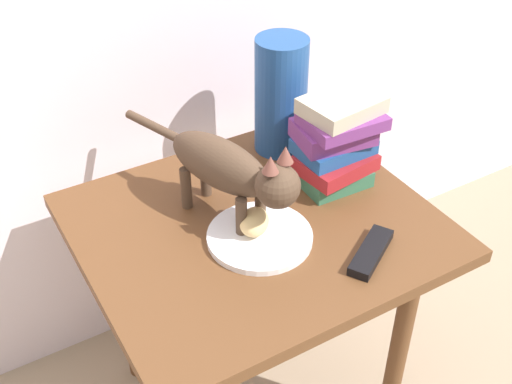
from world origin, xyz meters
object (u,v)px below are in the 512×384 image
object	(u,v)px
bread_roll	(254,222)
tv_remote	(371,252)
side_table	(256,253)
green_vase	(281,96)
book_stack	(336,141)
cat	(230,169)
plate	(260,237)

from	to	relation	value
bread_roll	tv_remote	size ratio (longest dim) A/B	0.53
side_table	green_vase	bearing A→B (deg)	48.26
green_vase	tv_remote	world-z (taller)	green_vase
bread_roll	tv_remote	distance (m)	0.24
book_stack	green_vase	distance (m)	0.19
cat	book_stack	size ratio (longest dim) A/B	2.12
bread_roll	book_stack	world-z (taller)	book_stack
book_stack	side_table	bearing A→B (deg)	-170.69
bread_roll	book_stack	bearing A→B (deg)	16.62
side_table	cat	bearing A→B (deg)	140.60
side_table	bread_roll	distance (m)	0.14
plate	bread_roll	world-z (taller)	bread_roll
plate	cat	xyz separation A→B (m)	(-0.02, 0.09, 0.13)
cat	book_stack	world-z (taller)	cat
book_stack	green_vase	world-z (taller)	green_vase
cat	tv_remote	xyz separation A→B (m)	(0.18, -0.24, -0.12)
book_stack	tv_remote	world-z (taller)	book_stack
plate	cat	world-z (taller)	cat
plate	tv_remote	distance (m)	0.23
bread_roll	green_vase	xyz separation A→B (m)	(0.23, 0.26, 0.10)
bread_roll	green_vase	bearing A→B (deg)	49.21
cat	tv_remote	distance (m)	0.33
bread_roll	cat	world-z (taller)	cat
bread_roll	green_vase	distance (m)	0.36
cat	green_vase	world-z (taller)	green_vase
green_vase	plate	bearing A→B (deg)	-128.73
side_table	green_vase	world-z (taller)	green_vase
book_stack	tv_remote	distance (m)	0.28
green_vase	tv_remote	distance (m)	0.46
side_table	green_vase	xyz separation A→B (m)	(0.20, 0.22, 0.23)
bread_roll	green_vase	size ratio (longest dim) A/B	0.28
green_vase	bread_roll	bearing A→B (deg)	-130.79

